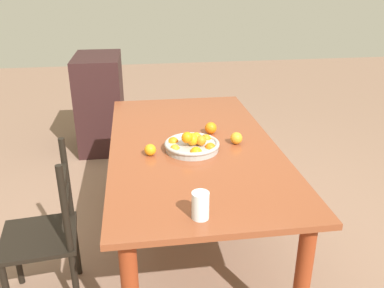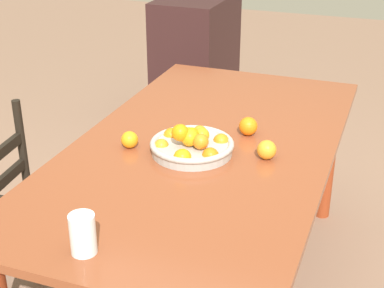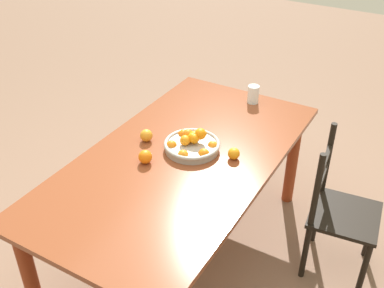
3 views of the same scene
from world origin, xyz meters
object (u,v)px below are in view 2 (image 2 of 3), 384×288
(cabinet, at_px, (196,63))
(orange_loose_0, at_px, (267,150))
(drinking_glass, at_px, (83,234))
(orange_loose_2, at_px, (248,126))
(orange_loose_1, at_px, (130,140))
(dining_table, at_px, (204,166))
(fruit_bowl, at_px, (192,145))

(cabinet, distance_m, orange_loose_0, 2.18)
(drinking_glass, bearing_deg, cabinet, 13.04)
(orange_loose_2, relative_size, drinking_glass, 0.62)
(orange_loose_0, xyz_separation_m, drinking_glass, (-0.79, 0.36, 0.03))
(orange_loose_2, bearing_deg, orange_loose_1, 124.59)
(orange_loose_0, distance_m, orange_loose_1, 0.56)
(orange_loose_2, height_order, drinking_glass, drinking_glass)
(dining_table, relative_size, orange_loose_0, 25.40)
(dining_table, distance_m, cabinet, 2.01)
(orange_loose_0, relative_size, orange_loose_1, 1.10)
(fruit_bowl, distance_m, orange_loose_2, 0.30)
(fruit_bowl, height_order, orange_loose_1, fruit_bowl)
(orange_loose_1, xyz_separation_m, drinking_glass, (-0.70, -0.19, 0.03))
(cabinet, xyz_separation_m, drinking_glass, (-2.71, -0.63, 0.34))
(dining_table, xyz_separation_m, orange_loose_2, (0.15, -0.14, 0.15))
(fruit_bowl, distance_m, orange_loose_1, 0.26)
(drinking_glass, bearing_deg, orange_loose_1, 15.10)
(fruit_bowl, bearing_deg, orange_loose_2, -32.80)
(cabinet, bearing_deg, dining_table, -157.98)
(dining_table, xyz_separation_m, fruit_bowl, (-0.10, 0.02, 0.14))
(fruit_bowl, relative_size, orange_loose_2, 4.24)
(dining_table, height_order, orange_loose_2, orange_loose_2)
(dining_table, bearing_deg, orange_loose_1, 116.75)
(dining_table, relative_size, cabinet, 1.98)
(dining_table, bearing_deg, cabinet, 20.94)
(orange_loose_2, xyz_separation_m, drinking_glass, (-0.99, 0.23, 0.02))
(orange_loose_1, xyz_separation_m, orange_loose_2, (0.29, -0.42, 0.00))
(cabinet, distance_m, orange_loose_1, 2.08)
(cabinet, relative_size, orange_loose_0, 12.85)
(cabinet, bearing_deg, orange_loose_2, -152.35)
(orange_loose_0, height_order, drinking_glass, drinking_glass)
(orange_loose_0, bearing_deg, dining_table, 80.83)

